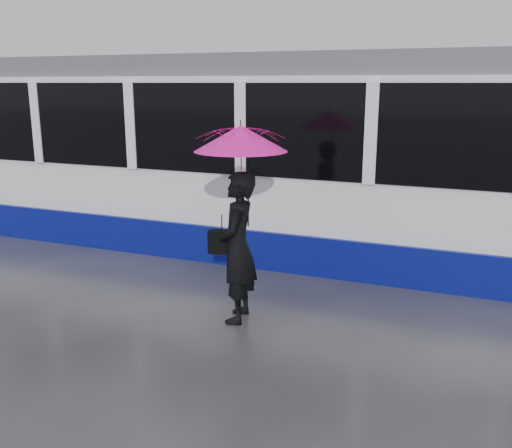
% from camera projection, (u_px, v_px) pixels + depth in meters
% --- Properties ---
extents(ground, '(90.00, 90.00, 0.00)m').
position_uv_depth(ground, '(207.00, 292.00, 8.11)').
color(ground, '#27272B').
rests_on(ground, ground).
extents(rails, '(34.00, 1.51, 0.02)m').
position_uv_depth(rails, '(270.00, 246.00, 10.35)').
color(rails, '#3F3D38').
rests_on(rails, ground).
extents(tram, '(26.00, 2.56, 3.35)m').
position_uv_depth(tram, '(104.00, 148.00, 11.26)').
color(tram, white).
rests_on(tram, ground).
extents(woman, '(0.59, 0.76, 1.88)m').
position_uv_depth(woman, '(238.00, 248.00, 6.97)').
color(woman, black).
rests_on(woman, ground).
extents(umbrella, '(1.31, 1.31, 1.27)m').
position_uv_depth(umbrella, '(241.00, 157.00, 6.68)').
color(umbrella, '#FF1586').
rests_on(umbrella, ground).
extents(handbag, '(0.36, 0.21, 0.47)m').
position_uv_depth(handbag, '(222.00, 242.00, 7.06)').
color(handbag, black).
rests_on(handbag, ground).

